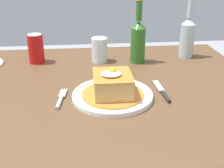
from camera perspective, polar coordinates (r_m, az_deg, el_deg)
name	(u,v)px	position (r m, az deg, el deg)	size (l,w,h in m)	color
dining_table	(94,111)	(1.07, -3.57, -5.43)	(1.22, 0.92, 0.73)	brown
main_plate	(113,95)	(0.93, 0.12, -2.24)	(0.26, 0.26, 0.02)	white
sandwich_meal	(113,85)	(0.91, 0.11, -0.25)	(0.20, 0.20, 0.10)	orange
fork	(60,99)	(0.92, -10.26, -3.06)	(0.03, 0.14, 0.01)	silver
knife	(164,93)	(0.97, 10.26, -1.82)	(0.02, 0.17, 0.01)	#262628
soda_can	(36,49)	(1.27, -14.96, 6.85)	(0.07, 0.07, 0.12)	red
beer_bottle_clear	(188,35)	(1.33, 14.86, 9.38)	(0.06, 0.06, 0.27)	#ADC6CC
beer_bottle_green	(138,40)	(1.22, 5.21, 8.81)	(0.06, 0.06, 0.27)	#2D6B23
drinking_glass	(100,52)	(1.24, -2.51, 6.50)	(0.07, 0.07, 0.10)	#3F2314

